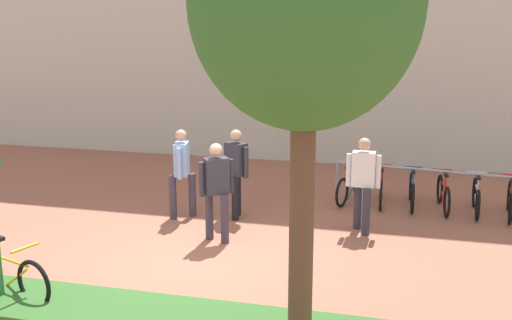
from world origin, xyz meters
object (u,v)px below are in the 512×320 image
person_shirt_white (182,168)px  person_casual_tan (363,179)px  bike_rack_cluster (427,192)px  bollard_steel (361,186)px  tree_sidewalk (305,5)px  bike_at_sign (10,274)px  person_suited_dark (216,186)px  person_suited_navy (236,168)px

person_shirt_white → person_casual_tan: bearing=0.5°
bike_rack_cluster → person_casual_tan: bearing=-124.5°
person_casual_tan → bike_rack_cluster: bearing=55.5°
bollard_steel → bike_rack_cluster: bearing=12.3°
tree_sidewalk → bike_at_sign: 5.41m
person_suited_dark → bollard_steel: bearing=48.2°
person_shirt_white → bollard_steel: bearing=23.9°
bike_at_sign → bollard_steel: bollard_steel is taller
bike_rack_cluster → person_suited_dark: person_suited_dark is taller
bike_at_sign → bollard_steel: 6.83m
person_shirt_white → tree_sidewalk: bearing=-53.8°
person_shirt_white → person_suited_dark: size_ratio=1.00×
bike_at_sign → bike_rack_cluster: size_ratio=0.43×
bollard_steel → person_casual_tan: (0.13, -1.42, 0.53)m
tree_sidewalk → person_suited_dark: (-1.99, 3.05, -2.91)m
person_casual_tan → person_suited_dark: 2.61m
bollard_steel → person_shirt_white: 3.61m
tree_sidewalk → person_shirt_white: size_ratio=3.07×
bike_rack_cluster → person_shirt_white: bearing=-159.3°
bollard_steel → person_suited_dark: 3.40m
bike_rack_cluster → person_suited_navy: person_suited_navy is taller
bike_rack_cluster → person_shirt_white: size_ratio=2.17×
tree_sidewalk → person_suited_navy: (-2.01, 4.36, -2.91)m
bike_rack_cluster → person_suited_dark: 4.55m
person_suited_navy → person_suited_dark: 1.31m
tree_sidewalk → bollard_steel: bearing=87.4°
bike_rack_cluster → person_suited_navy: bearing=-157.4°
bike_rack_cluster → person_shirt_white: person_shirt_white is taller
bollard_steel → person_suited_dark: size_ratio=0.52×
person_shirt_white → person_suited_navy: same height
bollard_steel → person_casual_tan: size_ratio=0.52×
person_shirt_white → person_casual_tan: (3.40, 0.03, 0.00)m
tree_sidewalk → person_suited_dark: size_ratio=3.07×
tree_sidewalk → person_casual_tan: tree_sidewalk is taller
bike_at_sign → bike_rack_cluster: (5.62, 5.57, -0.00)m
person_suited_dark → person_casual_tan: bearing=24.6°
bollard_steel → person_shirt_white: size_ratio=0.52×
bollard_steel → person_suited_dark: (-2.24, -2.50, 0.53)m
bollard_steel → person_suited_dark: bearing=-131.8°
bike_at_sign → person_suited_dark: size_ratio=0.93×
bollard_steel → person_suited_navy: (-2.27, -1.20, 0.53)m
bollard_steel → person_suited_dark: person_suited_dark is taller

